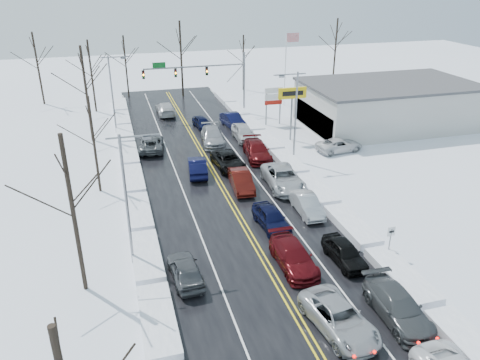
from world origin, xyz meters
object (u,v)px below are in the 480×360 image
object	(u,v)px
tires_plus_sign	(292,97)
oncoming_car_0	(198,174)
dealership_building	(388,104)
traffic_signal_mast	(206,74)
flagpole	(287,63)

from	to	relation	value
tires_plus_sign	oncoming_car_0	world-z (taller)	tires_plus_sign
dealership_building	oncoming_car_0	bearing A→B (deg)	-161.15
dealership_building	oncoming_car_0	distance (m)	27.11
tires_plus_sign	oncoming_car_0	distance (m)	14.67
tires_plus_sign	dealership_building	distance (m)	13.82
traffic_signal_mast	flagpole	world-z (taller)	flagpole
tires_plus_sign	dealership_building	size ratio (longest dim) A/B	0.29
tires_plus_sign	flagpole	world-z (taller)	flagpole
traffic_signal_mast	flagpole	xyz separation A→B (m)	(11.72, 2.01, 0.45)
flagpole	dealership_building	world-z (taller)	flagpole
flagpole	dealership_building	distance (m)	15.24
traffic_signal_mast	oncoming_car_0	size ratio (longest dim) A/B	2.78
flagpole	oncoming_car_0	world-z (taller)	flagpole
tires_plus_sign	flagpole	distance (m)	14.79
oncoming_car_0	flagpole	bearing A→B (deg)	-121.95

